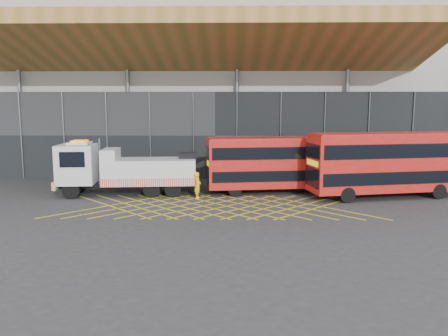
{
  "coord_description": "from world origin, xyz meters",
  "views": [
    {
      "loc": [
        3.55,
        -28.85,
        6.75
      ],
      "look_at": [
        3.0,
        1.5,
        2.4
      ],
      "focal_mm": 35.0,
      "sensor_mm": 36.0,
      "label": 1
    }
  ],
  "objects_px": {
    "recovery_truck": "(123,169)",
    "worker": "(198,185)",
    "bus_second": "(388,162)",
    "bus_towed": "(276,162)"
  },
  "relations": [
    {
      "from": "recovery_truck",
      "to": "bus_second",
      "type": "xyz_separation_m",
      "value": [
        19.77,
        -0.54,
        0.69
      ]
    },
    {
      "from": "bus_towed",
      "to": "bus_second",
      "type": "relative_size",
      "value": 0.9
    },
    {
      "from": "bus_towed",
      "to": "worker",
      "type": "distance_m",
      "value": 6.46
    },
    {
      "from": "recovery_truck",
      "to": "worker",
      "type": "height_order",
      "value": "recovery_truck"
    },
    {
      "from": "bus_towed",
      "to": "worker",
      "type": "relative_size",
      "value": 5.62
    },
    {
      "from": "bus_towed",
      "to": "bus_second",
      "type": "distance_m",
      "value": 8.24
    },
    {
      "from": "bus_towed",
      "to": "worker",
      "type": "xyz_separation_m",
      "value": [
        -5.91,
        -2.18,
        -1.44
      ]
    },
    {
      "from": "worker",
      "to": "bus_second",
      "type": "bearing_deg",
      "value": -81.78
    },
    {
      "from": "recovery_truck",
      "to": "bus_second",
      "type": "bearing_deg",
      "value": -6.72
    },
    {
      "from": "worker",
      "to": "recovery_truck",
      "type": "bearing_deg",
      "value": 84.9
    }
  ]
}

